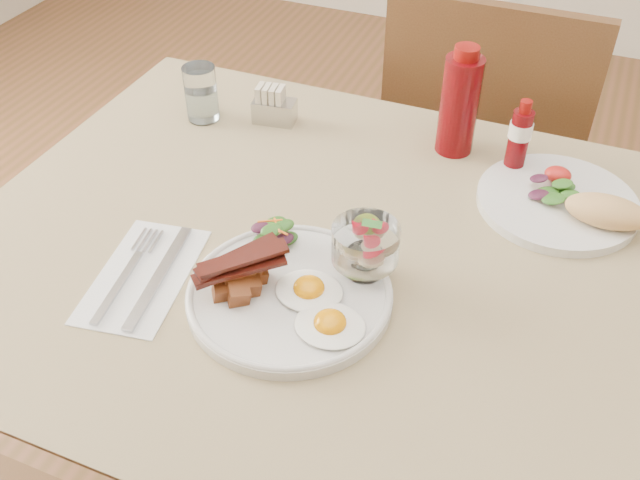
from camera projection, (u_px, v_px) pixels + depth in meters
table at (398, 309)px, 1.08m from camera, size 1.33×0.88×0.75m
chair_far at (481, 158)px, 1.64m from camera, size 0.42×0.42×0.93m
main_plate at (290, 295)px, 0.97m from camera, size 0.28×0.28×0.02m
fried_eggs at (319, 306)px, 0.93m from camera, size 0.15×0.14×0.03m
bacon_potato_pile at (240, 273)px, 0.95m from camera, size 0.12×0.12×0.06m
side_salad at (275, 235)px, 1.02m from camera, size 0.07×0.06×0.04m
fruit_cup at (366, 244)px, 0.96m from camera, size 0.09×0.09×0.09m
second_plate at (569, 203)px, 1.11m from camera, size 0.26×0.25×0.06m
ketchup_bottle at (459, 104)px, 1.19m from camera, size 0.08×0.08×0.19m
hot_sauce_bottle at (519, 138)px, 1.16m from camera, size 0.05×0.05×0.13m
sugar_caddy at (273, 107)px, 1.30m from camera, size 0.08×0.05×0.07m
water_glass at (202, 96)px, 1.30m from camera, size 0.06×0.06×0.10m
napkin_cutlery at (144, 275)px, 1.00m from camera, size 0.16×0.24×0.01m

